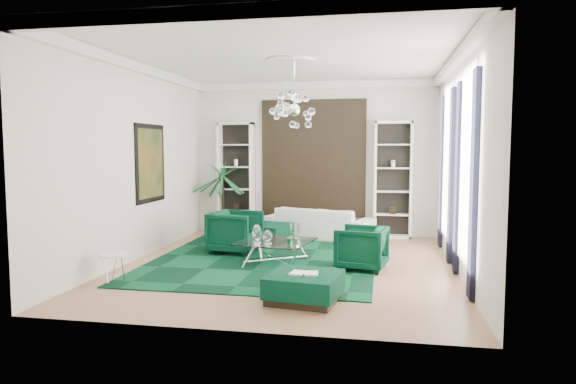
% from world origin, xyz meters
% --- Properties ---
extents(floor, '(6.00, 7.00, 0.02)m').
position_xyz_m(floor, '(0.00, 0.00, -0.01)').
color(floor, '#A77A58').
rests_on(floor, ground).
extents(ceiling, '(6.00, 7.00, 0.02)m').
position_xyz_m(ceiling, '(0.00, 0.00, 3.81)').
color(ceiling, white).
rests_on(ceiling, ground).
extents(wall_back, '(6.00, 0.02, 3.80)m').
position_xyz_m(wall_back, '(0.00, 3.51, 1.90)').
color(wall_back, silver).
rests_on(wall_back, ground).
extents(wall_front, '(6.00, 0.02, 3.80)m').
position_xyz_m(wall_front, '(0.00, -3.51, 1.90)').
color(wall_front, silver).
rests_on(wall_front, ground).
extents(wall_left, '(0.02, 7.00, 3.80)m').
position_xyz_m(wall_left, '(-3.01, 0.00, 1.90)').
color(wall_left, silver).
rests_on(wall_left, ground).
extents(wall_right, '(0.02, 7.00, 3.80)m').
position_xyz_m(wall_right, '(3.01, 0.00, 1.90)').
color(wall_right, silver).
rests_on(wall_right, ground).
extents(crown_molding, '(6.00, 7.00, 0.18)m').
position_xyz_m(crown_molding, '(0.00, 0.00, 3.70)').
color(crown_molding, white).
rests_on(crown_molding, ceiling).
extents(ceiling_medallion, '(0.90, 0.90, 0.05)m').
position_xyz_m(ceiling_medallion, '(0.00, 0.30, 3.77)').
color(ceiling_medallion, white).
rests_on(ceiling_medallion, ceiling).
extents(tapestry, '(2.50, 0.06, 2.80)m').
position_xyz_m(tapestry, '(0.00, 3.46, 1.90)').
color(tapestry, black).
rests_on(tapestry, wall_back).
extents(shelving_left, '(0.90, 0.38, 2.80)m').
position_xyz_m(shelving_left, '(-1.95, 3.31, 1.40)').
color(shelving_left, white).
rests_on(shelving_left, floor).
extents(shelving_right, '(0.90, 0.38, 2.80)m').
position_xyz_m(shelving_right, '(1.95, 3.31, 1.40)').
color(shelving_right, white).
rests_on(shelving_right, floor).
extents(painting, '(0.04, 1.30, 1.60)m').
position_xyz_m(painting, '(-2.97, 0.60, 1.85)').
color(painting, black).
rests_on(painting, wall_left).
extents(window_near, '(0.03, 1.10, 2.90)m').
position_xyz_m(window_near, '(2.99, -0.90, 1.90)').
color(window_near, white).
rests_on(window_near, wall_right).
extents(curtain_near_a, '(0.07, 0.30, 3.25)m').
position_xyz_m(curtain_near_a, '(2.96, -1.68, 1.65)').
color(curtain_near_a, black).
rests_on(curtain_near_a, floor).
extents(curtain_near_b, '(0.07, 0.30, 3.25)m').
position_xyz_m(curtain_near_b, '(2.96, -0.12, 1.65)').
color(curtain_near_b, black).
rests_on(curtain_near_b, floor).
extents(window_far, '(0.03, 1.10, 2.90)m').
position_xyz_m(window_far, '(2.99, 1.50, 1.90)').
color(window_far, white).
rests_on(window_far, wall_right).
extents(curtain_far_a, '(0.07, 0.30, 3.25)m').
position_xyz_m(curtain_far_a, '(2.96, 0.72, 1.65)').
color(curtain_far_a, black).
rests_on(curtain_far_a, floor).
extents(curtain_far_b, '(0.07, 0.30, 3.25)m').
position_xyz_m(curtain_far_b, '(2.96, 2.28, 1.65)').
color(curtain_far_b, black).
rests_on(curtain_far_b, floor).
extents(rug, '(4.20, 5.00, 0.02)m').
position_xyz_m(rug, '(-0.52, 0.40, 0.01)').
color(rug, black).
rests_on(rug, floor).
extents(sofa, '(2.70, 1.64, 0.74)m').
position_xyz_m(sofa, '(0.23, 2.91, 0.37)').
color(sofa, silver).
rests_on(sofa, floor).
extents(armchair_left, '(1.06, 1.04, 0.87)m').
position_xyz_m(armchair_left, '(-1.27, 0.89, 0.44)').
color(armchair_left, black).
rests_on(armchair_left, floor).
extents(armchair_right, '(0.99, 0.97, 0.78)m').
position_xyz_m(armchair_right, '(1.35, -0.10, 0.39)').
color(armchair_right, black).
rests_on(armchair_right, floor).
extents(coffee_table, '(1.47, 1.47, 0.43)m').
position_xyz_m(coffee_table, '(-0.25, 0.07, 0.22)').
color(coffee_table, white).
rests_on(coffee_table, floor).
extents(ottoman_side, '(1.20, 1.20, 0.44)m').
position_xyz_m(ottoman_side, '(-0.89, 2.02, 0.22)').
color(ottoman_side, black).
rests_on(ottoman_side, floor).
extents(ottoman_front, '(1.10, 1.10, 0.39)m').
position_xyz_m(ottoman_front, '(0.62, -2.15, 0.19)').
color(ottoman_front, black).
rests_on(ottoman_front, floor).
extents(book, '(0.41, 0.27, 0.03)m').
position_xyz_m(book, '(0.62, -2.15, 0.40)').
color(book, white).
rests_on(book, ottoman_front).
extents(side_table, '(0.48, 0.48, 0.45)m').
position_xyz_m(side_table, '(-2.55, -1.70, 0.23)').
color(side_table, white).
rests_on(side_table, floor).
extents(palm, '(1.56, 1.56, 2.38)m').
position_xyz_m(palm, '(-2.26, 3.15, 1.19)').
color(palm, '#1C5C30').
rests_on(palm, floor).
extents(chandelier, '(1.07, 1.07, 0.80)m').
position_xyz_m(chandelier, '(0.10, 0.05, 2.85)').
color(chandelier, white).
rests_on(chandelier, ceiling).
extents(table_plant, '(0.16, 0.14, 0.25)m').
position_xyz_m(table_plant, '(0.07, -0.19, 0.56)').
color(table_plant, '#1C5C30').
rests_on(table_plant, coffee_table).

